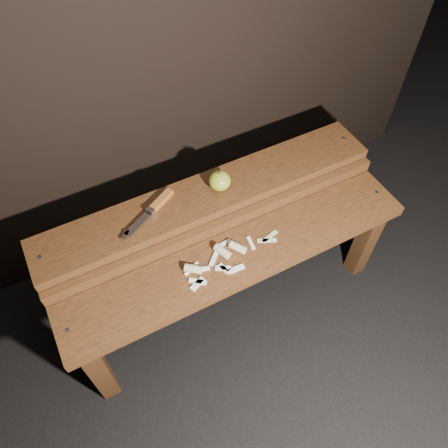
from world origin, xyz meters
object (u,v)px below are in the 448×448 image
apple (220,181)px  bench_rear_tier (210,209)px  knife (156,206)px  bench_front_tier (241,267)px

apple → bench_rear_tier: bearing=-174.0°
apple → knife: 0.23m
bench_rear_tier → knife: knife is taller
bench_front_tier → apple: 0.30m
apple → knife: apple is taller
bench_front_tier → apple: apple is taller
bench_rear_tier → knife: 0.21m
bench_rear_tier → knife: bearing=173.3°
bench_front_tier → knife: size_ratio=5.50×
bench_rear_tier → apple: 0.13m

